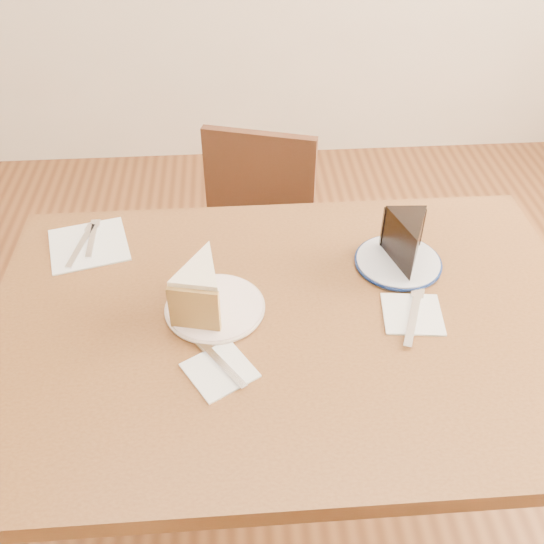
{
  "coord_description": "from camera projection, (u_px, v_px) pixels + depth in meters",
  "views": [
    {
      "loc": [
        -0.1,
        -0.85,
        1.6
      ],
      "look_at": [
        -0.03,
        0.09,
        0.8
      ],
      "focal_mm": 40.0,
      "sensor_mm": 36.0,
      "label": 1
    }
  ],
  "objects": [
    {
      "name": "napkin_navy",
      "position": [
        412.0,
        314.0,
        1.2
      ],
      "size": [
        0.13,
        0.13,
        0.0
      ],
      "primitive_type": "cube",
      "rotation": [
        0.0,
        0.0,
        -0.11
      ],
      "color": "white",
      "rests_on": "table"
    },
    {
      "name": "napkin_cream",
      "position": [
        220.0,
        370.0,
        1.09
      ],
      "size": [
        0.15,
        0.15,
        0.0
      ],
      "primitive_type": "cube",
      "rotation": [
        0.0,
        0.0,
        0.54
      ],
      "color": "white",
      "rests_on": "table"
    },
    {
      "name": "plate_navy",
      "position": [
        398.0,
        262.0,
        1.32
      ],
      "size": [
        0.18,
        0.18,
        0.01
      ],
      "primitive_type": "cylinder",
      "color": "silver",
      "rests_on": "table"
    },
    {
      "name": "ground",
      "position": [
        285.0,
        510.0,
        1.68
      ],
      "size": [
        4.0,
        4.0,
        0.0
      ],
      "primitive_type": "plane",
      "color": "#472613",
      "rests_on": "ground"
    },
    {
      "name": "fork_spare",
      "position": [
        92.0,
        238.0,
        1.38
      ],
      "size": [
        0.02,
        0.14,
        0.0
      ],
      "primitive_type": "cube",
      "rotation": [
        0.0,
        0.0,
        0.03
      ],
      "color": "silver",
      "rests_on": "napkin_spare"
    },
    {
      "name": "chair_far",
      "position": [
        251.0,
        257.0,
        1.83
      ],
      "size": [
        0.49,
        0.49,
        0.8
      ],
      "rotation": [
        0.0,
        0.0,
        2.85
      ],
      "color": "#33190F",
      "rests_on": "ground"
    },
    {
      "name": "knife_spare",
      "position": [
        81.0,
        245.0,
        1.37
      ],
      "size": [
        0.04,
        0.16,
        0.0
      ],
      "primitive_type": "cube",
      "rotation": [
        0.0,
        0.0,
        -0.18
      ],
      "color": "silver",
      "rests_on": "napkin_spare"
    },
    {
      "name": "carrot_cake",
      "position": [
        203.0,
        285.0,
        1.19
      ],
      "size": [
        0.12,
        0.15,
        0.09
      ],
      "primitive_type": null,
      "rotation": [
        0.0,
        0.0,
        -0.23
      ],
      "color": "beige",
      "rests_on": "plate_cream"
    },
    {
      "name": "knife_navy",
      "position": [
        413.0,
        317.0,
        1.19
      ],
      "size": [
        0.08,
        0.16,
        0.0
      ],
      "primitive_type": "cube",
      "rotation": [
        0.0,
        0.0,
        -0.37
      ],
      "color": "silver",
      "rests_on": "napkin_navy"
    },
    {
      "name": "fork_cream",
      "position": [
        222.0,
        364.0,
        1.1
      ],
      "size": [
        0.09,
        0.12,
        0.0
      ],
      "primitive_type": "cube",
      "rotation": [
        0.0,
        0.0,
        0.61
      ],
      "color": "silver",
      "rests_on": "napkin_cream"
    },
    {
      "name": "napkin_spare",
      "position": [
        89.0,
        245.0,
        1.37
      ],
      "size": [
        0.21,
        0.21,
        0.0
      ],
      "primitive_type": "cube",
      "rotation": [
        0.0,
        0.0,
        0.25
      ],
      "color": "white",
      "rests_on": "table"
    },
    {
      "name": "plate_cream",
      "position": [
        215.0,
        308.0,
        1.21
      ],
      "size": [
        0.19,
        0.19,
        0.01
      ],
      "primitive_type": "cylinder",
      "color": "white",
      "rests_on": "table"
    },
    {
      "name": "chocolate_cake",
      "position": [
        408.0,
        245.0,
        1.28
      ],
      "size": [
        0.09,
        0.13,
        0.09
      ],
      "primitive_type": null,
      "rotation": [
        0.0,
        0.0,
        3.08
      ],
      "color": "black",
      "rests_on": "plate_navy"
    },
    {
      "name": "table",
      "position": [
        290.0,
        352.0,
        1.26
      ],
      "size": [
        1.2,
        0.8,
        0.75
      ],
      "color": "#492913",
      "rests_on": "ground"
    }
  ]
}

